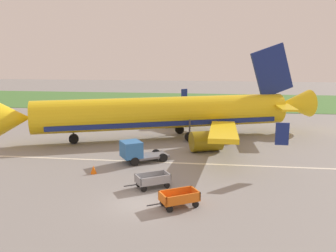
# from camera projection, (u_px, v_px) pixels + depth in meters

# --- Properties ---
(ground_plane) EXTENTS (220.00, 220.00, 0.00)m
(ground_plane) POSITION_uv_depth(u_px,v_px,m) (140.00, 204.00, 25.33)
(ground_plane) COLOR gray
(grass_strip) EXTENTS (220.00, 28.00, 0.06)m
(grass_strip) POSITION_uv_depth(u_px,v_px,m) (192.00, 101.00, 78.24)
(grass_strip) COLOR #477A38
(grass_strip) RESTS_ON ground
(apron_stripe) EXTENTS (120.00, 0.36, 0.01)m
(apron_stripe) POSITION_uv_depth(u_px,v_px,m) (161.00, 162.00, 34.78)
(apron_stripe) COLOR silver
(apron_stripe) RESTS_ON ground
(airplane) EXTENTS (36.27, 29.56, 11.34)m
(airplane) POSITION_uv_depth(u_px,v_px,m) (173.00, 113.00, 43.98)
(airplane) COLOR yellow
(airplane) RESTS_ON ground
(baggage_cart_nearest) EXTENTS (3.44, 2.47, 1.07)m
(baggage_cart_nearest) POSITION_uv_depth(u_px,v_px,m) (179.00, 198.00, 24.71)
(baggage_cart_nearest) COLOR orange
(baggage_cart_nearest) RESTS_ON ground
(baggage_cart_second_in_row) EXTENTS (3.42, 2.50, 1.07)m
(baggage_cart_second_in_row) POSITION_uv_depth(u_px,v_px,m) (153.00, 180.00, 28.21)
(baggage_cart_second_in_row) COLOR gray
(baggage_cart_second_in_row) RESTS_ON ground
(service_truck_beside_carts) EXTENTS (4.71, 3.96, 2.10)m
(service_truck_beside_carts) POSITION_uv_depth(u_px,v_px,m) (136.00, 151.00, 34.49)
(service_truck_beside_carts) COLOR slate
(service_truck_beside_carts) RESTS_ON ground
(traffic_cone_near_plane) EXTENTS (0.54, 0.54, 0.71)m
(traffic_cone_near_plane) POSITION_uv_depth(u_px,v_px,m) (94.00, 170.00, 31.52)
(traffic_cone_near_plane) COLOR orange
(traffic_cone_near_plane) RESTS_ON ground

